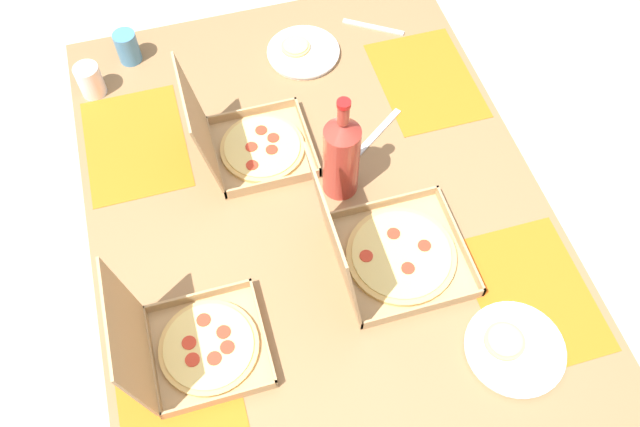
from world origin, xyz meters
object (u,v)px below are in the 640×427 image
(pizza_box_edge_far, at_px, (249,143))
(cup_clear_right, at_px, (90,80))
(pizza_box_corner_left, at_px, (387,251))
(soda_bottle, at_px, (341,155))
(plate_far_right, at_px, (302,52))
(plate_middle, at_px, (513,348))
(pizza_box_corner_right, at_px, (193,345))
(cup_red, at_px, (127,47))

(pizza_box_edge_far, xyz_separation_m, cup_clear_right, (0.33, 0.37, 0.00))
(pizza_box_corner_left, distance_m, soda_bottle, 0.26)
(plate_far_right, bearing_deg, plate_middle, -168.12)
(pizza_box_corner_right, distance_m, soda_bottle, 0.56)
(pizza_box_edge_far, relative_size, plate_far_right, 1.40)
(pizza_box_corner_left, xyz_separation_m, soda_bottle, (0.24, 0.04, 0.08))
(soda_bottle, bearing_deg, cup_red, 37.46)
(pizza_box_edge_far, distance_m, soda_bottle, 0.27)
(pizza_box_corner_right, xyz_separation_m, plate_far_right, (0.81, -0.47, -0.04))
(pizza_box_corner_left, xyz_separation_m, plate_middle, (-0.29, -0.20, -0.04))
(plate_far_right, bearing_deg, cup_clear_right, 88.15)
(plate_middle, xyz_separation_m, plate_far_right, (1.00, 0.21, -0.00))
(plate_middle, bearing_deg, cup_clear_right, 38.51)
(pizza_box_corner_left, relative_size, plate_far_right, 1.63)
(pizza_box_corner_right, xyz_separation_m, soda_bottle, (0.34, -0.44, 0.09))
(cup_clear_right, bearing_deg, pizza_box_corner_left, -140.19)
(plate_middle, distance_m, cup_red, 1.32)
(cup_clear_right, bearing_deg, soda_bottle, -130.97)
(pizza_box_edge_far, bearing_deg, plate_middle, -147.54)
(pizza_box_edge_far, xyz_separation_m, cup_red, (0.43, 0.26, 0.00))
(pizza_box_corner_left, relative_size, plate_middle, 1.55)
(pizza_box_edge_far, bearing_deg, pizza_box_corner_right, 154.64)
(pizza_box_corner_right, height_order, cup_red, pizza_box_corner_right)
(pizza_box_corner_right, relative_size, pizza_box_edge_far, 0.96)
(pizza_box_corner_right, xyz_separation_m, cup_clear_right, (0.83, 0.14, 0.00))
(pizza_box_corner_left, relative_size, cup_red, 3.63)
(plate_far_right, bearing_deg, soda_bottle, 176.43)
(pizza_box_corner_right, relative_size, plate_middle, 1.29)
(cup_red, bearing_deg, plate_far_right, -103.72)
(pizza_box_corner_right, height_order, plate_middle, pizza_box_corner_right)
(pizza_box_corner_left, height_order, soda_bottle, pizza_box_corner_left)
(pizza_box_corner_right, xyz_separation_m, plate_middle, (-0.19, -0.68, -0.04))
(pizza_box_corner_left, xyz_separation_m, cup_clear_right, (0.73, 0.61, -0.00))
(pizza_box_corner_right, bearing_deg, cup_red, 1.30)
(pizza_box_edge_far, distance_m, cup_clear_right, 0.50)
(soda_bottle, bearing_deg, pizza_box_edge_far, 50.24)
(plate_far_right, height_order, cup_clear_right, cup_clear_right)
(soda_bottle, bearing_deg, cup_clear_right, 49.03)
(pizza_box_corner_left, distance_m, pizza_box_edge_far, 0.47)
(pizza_box_corner_right, height_order, pizza_box_edge_far, same)
(pizza_box_corner_left, bearing_deg, pizza_box_edge_far, 30.62)
(pizza_box_corner_right, relative_size, cup_clear_right, 3.03)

